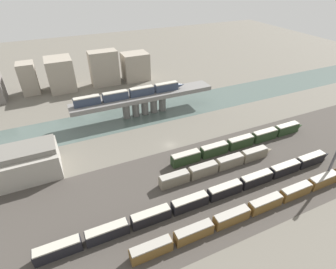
{
  "coord_description": "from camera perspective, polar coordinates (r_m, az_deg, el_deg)",
  "views": [
    {
      "loc": [
        -34.18,
        -73.9,
        58.33
      ],
      "look_at": [
        0.0,
        1.68,
        3.8
      ],
      "focal_mm": 28.0,
      "sensor_mm": 36.0,
      "label": 1
    }
  ],
  "objects": [
    {
      "name": "city_block_left",
      "position": [
        156.78,
        -28.12,
        10.74
      ],
      "size": [
        8.23,
        9.53,
        16.24
      ],
      "primitive_type": "cube",
      "color": "gray",
      "rests_on": "ground"
    },
    {
      "name": "train_yard_near",
      "position": [
        81.41,
        21.04,
        -13.59
      ],
      "size": [
        82.64,
        2.64,
        3.62
      ],
      "color": "brown",
      "rests_on": "ground"
    },
    {
      "name": "train_yard_far",
      "position": [
        89.56,
        11.15,
        -6.51
      ],
      "size": [
        44.26,
        2.8,
        3.86
      ],
      "color": "gray",
      "rests_on": "ground"
    },
    {
      "name": "railbed_yard",
      "position": [
        84.02,
        7.37,
        -11.0
      ],
      "size": [
        280.0,
        42.0,
        0.01
      ],
      "primitive_type": "cube",
      "color": "#423D38",
      "rests_on": "ground"
    },
    {
      "name": "warehouse_building",
      "position": [
        96.14,
        -30.52,
        -5.78
      ],
      "size": [
        26.88,
        13.76,
        10.48
      ],
      "color": "#9E998E",
      "rests_on": "ground"
    },
    {
      "name": "river_water",
      "position": [
        121.76,
        -5.0,
        4.56
      ],
      "size": [
        320.0,
        21.77,
        0.01
      ],
      "primitive_type": "cube",
      "color": "#4C5B56",
      "rests_on": "ground"
    },
    {
      "name": "city_block_far_right",
      "position": [
        158.47,
        -7.09,
        14.47
      ],
      "size": [
        14.48,
        11.4,
        15.57
      ],
      "primitive_type": "cube",
      "color": "gray",
      "rests_on": "ground"
    },
    {
      "name": "city_block_right",
      "position": [
        153.73,
        -13.73,
        13.86
      ],
      "size": [
        15.23,
        8.14,
        18.9
      ],
      "primitive_type": "cube",
      "color": "gray",
      "rests_on": "ground"
    },
    {
      "name": "ground_plane",
      "position": [
        100.16,
        0.4,
        -2.3
      ],
      "size": [
        400.0,
        400.0,
        0.0
      ],
      "primitive_type": "plane",
      "color": "#666056"
    },
    {
      "name": "signal_tower",
      "position": [
        94.63,
        32.48,
        -4.35
      ],
      "size": [
        1.0,
        0.76,
        16.99
      ],
      "color": "#4C4C51",
      "rests_on": "ground"
    },
    {
      "name": "train_on_bridge",
      "position": [
        115.23,
        -7.95,
        8.92
      ],
      "size": [
        49.86,
        2.64,
        3.72
      ],
      "color": "#2D384C",
      "rests_on": "bridge"
    },
    {
      "name": "train_yard_outer",
      "position": [
        102.47,
        15.96,
        -1.48
      ],
      "size": [
        60.19,
        2.81,
        4.11
      ],
      "color": "#23381E",
      "rests_on": "ground"
    },
    {
      "name": "city_block_center",
      "position": [
        154.16,
        -22.34,
        12.04
      ],
      "size": [
        13.19,
        14.55,
        17.2
      ],
      "primitive_type": "cube",
      "color": "gray",
      "rests_on": "ground"
    },
    {
      "name": "bridge",
      "position": [
        118.45,
        -5.17,
        7.64
      ],
      "size": [
        64.5,
        8.43,
        9.5
      ],
      "color": "slate",
      "rests_on": "ground"
    },
    {
      "name": "train_yard_mid",
      "position": [
        79.15,
        9.44,
        -12.86
      ],
      "size": [
        96.84,
        2.71,
        3.65
      ],
      "color": "black",
      "rests_on": "ground"
    }
  ]
}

